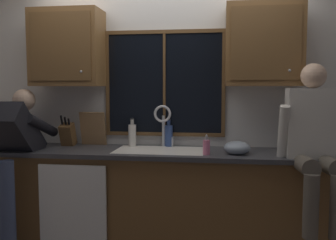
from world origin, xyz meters
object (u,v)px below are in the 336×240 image
Objects in this scene: person_sitting_on_counter at (315,137)px; cutting_board at (93,129)px; mixing_bowl at (237,148)px; knife_block at (68,135)px; bottle_green_glass at (132,135)px; person_standing at (8,151)px; soap_dispenser at (206,147)px; bottle_tall_clear at (169,135)px.

cutting_board is at bearing 166.17° from person_sitting_on_counter.
mixing_bowl is (1.39, -0.30, -0.11)m from cutting_board.
bottle_green_glass is (0.63, 0.05, 0.00)m from knife_block.
person_standing reaches higher than mixing_bowl.
person_standing reaches higher than soap_dispenser.
soap_dispenser is at bearing -12.48° from knife_block.
person_standing is at bearing -174.64° from mixing_bowl.
bottle_tall_clear reaches higher than soap_dispenser.
person_standing is 6.43× the size of mixing_bowl.
bottle_tall_clear is (1.36, 0.50, 0.10)m from person_standing.
cutting_board reaches higher than bottle_green_glass.
person_sitting_on_counter is at bearing -22.11° from bottle_tall_clear.
bottle_green_glass is at bearing 154.04° from soap_dispenser.
person_sitting_on_counter reaches higher than cutting_board.
person_standing is 2.59m from person_sitting_on_counter.
person_sitting_on_counter is at bearing -16.34° from bottle_green_glass.
bottle_tall_clear is at bearing 5.73° from bottle_green_glass.
person_sitting_on_counter reaches higher than knife_block.
knife_block is at bearing -174.83° from bottle_tall_clear.
knife_block is 0.25m from cutting_board.
mixing_bowl is at bearing 5.36° from person_standing.
mixing_bowl is (1.99, 0.19, 0.04)m from person_standing.
soap_dispenser is at bearing 172.77° from person_sitting_on_counter.
mixing_bowl is at bearing -7.95° from knife_block.
person_standing is at bearing -132.54° from knife_block.
mixing_bowl is 1.32× the size of soap_dispenser.
soap_dispenser is at bearing -46.03° from bottle_tall_clear.
person_sitting_on_counter is at bearing -17.22° from mixing_bowl.
person_standing reaches higher than cutting_board.
person_sitting_on_counter reaches higher than person_standing.
person_sitting_on_counter is 3.92× the size of knife_block.
mixing_bowl is at bearing -12.36° from cutting_board.
cutting_board reaches higher than mixing_bowl.
person_standing is at bearing -159.76° from bottle_tall_clear.
person_sitting_on_counter is at bearing -10.48° from knife_block.
person_standing is 1.17× the size of person_sitting_on_counter.
knife_block is at bearing 47.46° from person_standing.
cutting_board reaches higher than knife_block.
bottle_green_glass is (-1.57, 0.46, -0.07)m from person_sitting_on_counter.
cutting_board is at bearing -179.20° from bottle_tall_clear.
bottle_tall_clear is (-0.38, 0.39, 0.04)m from soap_dispenser.
soap_dispenser is (1.74, 0.11, 0.06)m from person_standing.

